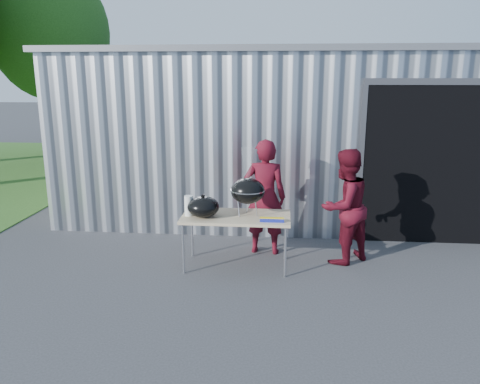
# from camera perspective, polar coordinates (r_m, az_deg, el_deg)

# --- Properties ---
(ground) EXTENTS (80.00, 80.00, 0.00)m
(ground) POSITION_cam_1_polar(r_m,az_deg,el_deg) (6.38, -2.65, -10.41)
(ground) COLOR #343436
(building) EXTENTS (8.20, 6.20, 3.10)m
(building) POSITION_cam_1_polar(r_m,az_deg,el_deg) (10.40, 5.80, 7.89)
(building) COLOR silver
(building) RESTS_ON ground
(tree_far) EXTENTS (3.64, 3.64, 6.03)m
(tree_far) POSITION_cam_1_polar(r_m,az_deg,el_deg) (16.52, -22.14, 17.51)
(tree_far) COLOR #442D19
(tree_far) RESTS_ON ground
(folding_table) EXTENTS (1.50, 0.75, 0.75)m
(folding_table) POSITION_cam_1_polar(r_m,az_deg,el_deg) (6.51, -0.48, -3.22)
(folding_table) COLOR tan
(folding_table) RESTS_ON ground
(kettle_grill) EXTENTS (0.48, 0.48, 0.95)m
(kettle_grill) POSITION_cam_1_polar(r_m,az_deg,el_deg) (6.41, 0.95, 0.73)
(kettle_grill) COLOR black
(kettle_grill) RESTS_ON folding_table
(grill_lid) EXTENTS (0.44, 0.44, 0.32)m
(grill_lid) POSITION_cam_1_polar(r_m,az_deg,el_deg) (6.42, -4.50, -1.81)
(grill_lid) COLOR black
(grill_lid) RESTS_ON folding_table
(paper_towels) EXTENTS (0.12, 0.12, 0.28)m
(paper_towels) POSITION_cam_1_polar(r_m,az_deg,el_deg) (6.50, -6.26, -1.66)
(paper_towels) COLOR white
(paper_towels) RESTS_ON folding_table
(white_tub) EXTENTS (0.20, 0.15, 0.10)m
(white_tub) POSITION_cam_1_polar(r_m,az_deg,el_deg) (6.71, -5.02, -1.93)
(white_tub) COLOR white
(white_tub) RESTS_ON folding_table
(foil_box) EXTENTS (0.32, 0.05, 0.06)m
(foil_box) POSITION_cam_1_polar(r_m,az_deg,el_deg) (6.22, 3.92, -3.40)
(foil_box) COLOR navy
(foil_box) RESTS_ON folding_table
(person_cook) EXTENTS (0.66, 0.46, 1.74)m
(person_cook) POSITION_cam_1_polar(r_m,az_deg,el_deg) (7.00, 3.03, -0.61)
(person_cook) COLOR #500B18
(person_cook) RESTS_ON ground
(person_bystander) EXTENTS (1.02, 1.00, 1.65)m
(person_bystander) POSITION_cam_1_polar(r_m,az_deg,el_deg) (6.81, 12.60, -1.75)
(person_bystander) COLOR #500B18
(person_bystander) RESTS_ON ground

